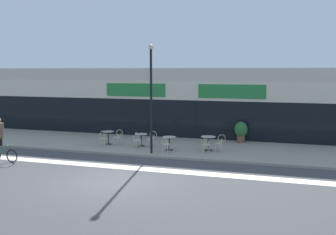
# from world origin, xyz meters

# --- Properties ---
(ground_plane) EXTENTS (120.00, 120.00, 0.00)m
(ground_plane) POSITION_xyz_m (0.00, 0.00, 0.00)
(ground_plane) COLOR #424244
(sidewalk_slab) EXTENTS (40.00, 5.50, 0.12)m
(sidewalk_slab) POSITION_xyz_m (0.00, 7.25, 0.06)
(sidewalk_slab) COLOR gray
(sidewalk_slab) RESTS_ON ground
(storefront_facade) EXTENTS (40.00, 4.06, 4.53)m
(storefront_facade) POSITION_xyz_m (0.00, 11.96, 2.26)
(storefront_facade) COLOR beige
(storefront_facade) RESTS_ON ground
(bike_lane_stripe) EXTENTS (36.00, 0.70, 0.01)m
(bike_lane_stripe) POSITION_xyz_m (0.00, 2.25, 0.00)
(bike_lane_stripe) COLOR silver
(bike_lane_stripe) RESTS_ON ground
(bistro_table_0) EXTENTS (0.66, 0.66, 0.76)m
(bistro_table_0) POSITION_xyz_m (-3.48, 6.57, 0.66)
(bistro_table_0) COLOR black
(bistro_table_0) RESTS_ON sidewalk_slab
(bistro_table_1) EXTENTS (0.72, 0.72, 0.70)m
(bistro_table_1) POSITION_xyz_m (-1.45, 6.63, 0.63)
(bistro_table_1) COLOR black
(bistro_table_1) RESTS_ON sidewalk_slab
(bistro_table_2) EXTENTS (0.73, 0.73, 0.73)m
(bistro_table_2) POSITION_xyz_m (0.40, 6.01, 0.65)
(bistro_table_2) COLOR black
(bistro_table_2) RESTS_ON sidewalk_slab
(bistro_table_3) EXTENTS (0.79, 0.79, 0.76)m
(bistro_table_3) POSITION_xyz_m (2.42, 6.55, 0.67)
(bistro_table_3) COLOR black
(bistro_table_3) RESTS_ON sidewalk_slab
(cafe_chair_0_near) EXTENTS (0.44, 0.59, 0.90)m
(cafe_chair_0_near) POSITION_xyz_m (-3.48, 5.94, 0.64)
(cafe_chair_0_near) COLOR beige
(cafe_chair_0_near) RESTS_ON sidewalk_slab
(cafe_chair_0_side) EXTENTS (0.58, 0.41, 0.90)m
(cafe_chair_0_side) POSITION_xyz_m (-2.85, 6.56, 0.64)
(cafe_chair_0_side) COLOR beige
(cafe_chair_0_side) RESTS_ON sidewalk_slab
(cafe_chair_1_near) EXTENTS (0.41, 0.58, 0.90)m
(cafe_chair_1_near) POSITION_xyz_m (-1.46, 6.00, 0.64)
(cafe_chair_1_near) COLOR beige
(cafe_chair_1_near) RESTS_ON sidewalk_slab
(cafe_chair_1_side) EXTENTS (0.59, 0.44, 0.90)m
(cafe_chair_1_side) POSITION_xyz_m (-0.83, 6.64, 0.64)
(cafe_chair_1_side) COLOR beige
(cafe_chair_1_side) RESTS_ON sidewalk_slab
(cafe_chair_2_near) EXTENTS (0.44, 0.59, 0.90)m
(cafe_chair_2_near) POSITION_xyz_m (0.39, 5.39, 0.64)
(cafe_chair_2_near) COLOR beige
(cafe_chair_2_near) RESTS_ON sidewalk_slab
(cafe_chair_3_near) EXTENTS (0.43, 0.59, 0.90)m
(cafe_chair_3_near) POSITION_xyz_m (2.41, 5.93, 0.64)
(cafe_chair_3_near) COLOR beige
(cafe_chair_3_near) RESTS_ON sidewalk_slab
(cafe_chair_3_side) EXTENTS (0.58, 0.42, 0.90)m
(cafe_chair_3_side) POSITION_xyz_m (3.04, 6.56, 0.64)
(cafe_chair_3_side) COLOR beige
(cafe_chair_3_side) RESTS_ON sidewalk_slab
(planter_pot) EXTENTS (0.76, 0.76, 1.25)m
(planter_pot) POSITION_xyz_m (3.81, 9.41, 0.82)
(planter_pot) COLOR brown
(planter_pot) RESTS_ON sidewalk_slab
(lamp_post) EXTENTS (0.26, 0.26, 5.57)m
(lamp_post) POSITION_xyz_m (-0.26, 5.02, 3.31)
(lamp_post) COLOR black
(lamp_post) RESTS_ON sidewalk_slab
(cyclist_0) EXTENTS (1.63, 0.51, 2.15)m
(cyclist_0) POSITION_xyz_m (-6.77, 1.55, 1.29)
(cyclist_0) COLOR black
(cyclist_0) RESTS_ON ground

